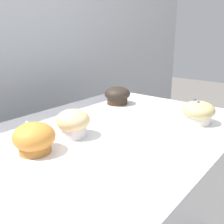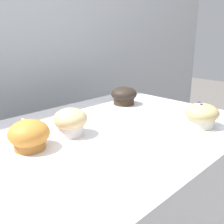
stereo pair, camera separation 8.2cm
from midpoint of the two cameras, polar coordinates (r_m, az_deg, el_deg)
The scene contains 4 objects.
muffin_front_center at distance 1.07m, azimuth -1.03°, elevation 3.63°, with size 0.11×0.11×0.07m.
muffin_back_left at distance 0.75m, azimuth -11.62°, elevation -2.39°, with size 0.10×0.10×0.08m.
muffin_back_right at distance 0.68m, azimuth -19.93°, elevation -5.53°, with size 0.10×0.10×0.08m.
muffin_front_left at distance 0.88m, azimuth 15.74°, elevation -0.07°, with size 0.11×0.11×0.08m.
Camera 1 is at (-0.53, -0.47, 1.20)m, focal length 42.00 mm.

